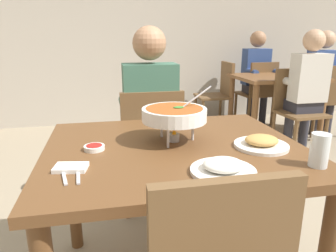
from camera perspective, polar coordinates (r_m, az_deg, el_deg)
The scene contains 20 objects.
cafe_rear_partition at distance 4.59m, azimuth -8.20°, elevation 19.25°, with size 10.00×0.10×3.00m, color #BCB2A3.
dining_table_main at distance 1.46m, azimuth 1.18°, elevation -7.80°, with size 1.15×0.96×0.77m.
chair_diner_main at distance 2.21m, azimuth -3.17°, elevation -3.24°, with size 0.44×0.44×0.90m.
diner_main at distance 2.18m, azimuth -3.39°, elevation 2.91°, with size 0.40×0.45×1.31m.
curry_bowl at distance 1.43m, azimuth 1.17°, elevation 2.06°, with size 0.33×0.30×0.26m.
rice_plate at distance 1.15m, azimuth 10.08°, elevation -7.58°, with size 0.24×0.24×0.06m.
appetizer_plate at distance 1.45m, azimuth 16.73°, elevation -2.97°, with size 0.24×0.24×0.06m.
sauce_dish at distance 1.40m, azimuth -13.36°, elevation -3.85°, with size 0.09×0.09×0.02m.
napkin_folded at distance 1.22m, azimuth -17.38°, elevation -7.28°, with size 0.12×0.08×0.02m, color white.
fork_utensil at distance 1.18m, azimuth -18.56°, elevation -8.45°, with size 0.01×0.17×0.01m, color silver.
spoon_utensil at distance 1.18m, azimuth -16.12°, elevation -8.36°, with size 0.01×0.17×0.01m, color silver.
drink_glass at distance 1.31m, azimuth 25.97°, elevation -4.28°, with size 0.07×0.07×0.13m.
dining_table_far at distance 4.15m, azimuth 19.17°, elevation 6.78°, with size 1.00×0.80×0.77m.
chair_bg_left at distance 4.60m, azimuth 16.27°, elevation 6.39°, with size 0.48×0.48×0.90m.
chair_bg_middle at distance 4.42m, azimuth 27.12°, elevation 4.86°, with size 0.49×0.49×0.90m.
chair_bg_right at distance 3.72m, azimuth 22.33°, elevation 3.59°, with size 0.48×0.48×0.90m.
chair_bg_corner at distance 4.40m, azimuth 9.37°, elevation 6.40°, with size 0.45×0.45×0.90m.
patron_bg_left at distance 4.66m, azimuth 15.95°, elevation 9.46°, with size 0.40×0.45×1.31m.
patron_bg_middle at distance 4.49m, azimuth 26.56°, elevation 8.15°, with size 0.40×0.45×1.31m.
patron_bg_right at distance 3.66m, azimuth 24.00°, elevation 6.99°, with size 0.40×0.45×1.31m.
Camera 1 is at (-0.29, -1.30, 1.25)m, focal length 33.27 mm.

